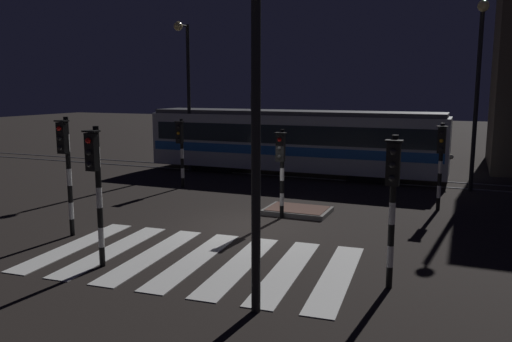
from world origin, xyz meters
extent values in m
plane|color=black|center=(0.00, 0.00, 0.00)|extent=(120.00, 120.00, 0.00)
cube|color=#59595E|center=(0.00, 9.34, 0.01)|extent=(80.00, 0.12, 0.03)
cube|color=#59595E|center=(0.00, 10.77, 0.01)|extent=(80.00, 0.12, 0.03)
cube|color=silver|center=(-3.64, -3.62, 0.01)|extent=(1.02, 4.62, 0.02)
cube|color=silver|center=(-2.43, -3.53, 0.01)|extent=(1.02, 4.62, 0.02)
cube|color=silver|center=(-1.21, -3.45, 0.01)|extent=(1.02, 4.62, 0.02)
cube|color=silver|center=(0.00, -3.36, 0.01)|extent=(1.02, 4.62, 0.02)
cube|color=silver|center=(1.21, -3.28, 0.01)|extent=(1.02, 4.62, 0.02)
cube|color=silver|center=(2.43, -3.19, 0.01)|extent=(1.02, 4.62, 0.02)
cube|color=silver|center=(3.64, -3.11, 0.01)|extent=(1.02, 4.62, 0.02)
cube|color=slate|center=(0.89, 2.42, 0.08)|extent=(2.24, 1.58, 0.16)
cube|color=brown|center=(0.89, 2.42, 0.17)|extent=(2.02, 1.42, 0.02)
cylinder|color=black|center=(-4.48, -2.81, 0.25)|extent=(0.14, 0.14, 0.51)
cylinder|color=white|center=(-4.48, -2.81, 0.76)|extent=(0.14, 0.14, 0.51)
cylinder|color=black|center=(-4.48, -2.81, 1.27)|extent=(0.14, 0.14, 0.51)
cylinder|color=white|center=(-4.48, -2.81, 1.77)|extent=(0.14, 0.14, 0.51)
cylinder|color=black|center=(-4.48, -2.81, 2.28)|extent=(0.14, 0.14, 0.51)
cylinder|color=white|center=(-4.48, -2.81, 2.78)|extent=(0.14, 0.14, 0.51)
cylinder|color=black|center=(-4.48, -2.81, 3.29)|extent=(0.14, 0.14, 0.51)
cube|color=black|center=(-4.48, -2.98, 2.94)|extent=(0.28, 0.20, 0.90)
sphere|color=red|center=(-4.48, -3.09, 3.22)|extent=(0.14, 0.14, 0.14)
sphere|color=black|center=(-4.48, -3.09, 2.94)|extent=(0.14, 0.14, 0.14)
sphere|color=black|center=(-4.48, -3.09, 2.66)|extent=(0.14, 0.14, 0.14)
cube|color=black|center=(-4.48, -2.98, 3.43)|extent=(0.36, 0.24, 0.04)
cylinder|color=black|center=(4.86, -3.32, 0.24)|extent=(0.14, 0.14, 0.48)
cylinder|color=white|center=(4.86, -3.32, 0.72)|extent=(0.14, 0.14, 0.48)
cylinder|color=black|center=(4.86, -3.32, 1.21)|extent=(0.14, 0.14, 0.48)
cylinder|color=white|center=(4.86, -3.32, 1.69)|extent=(0.14, 0.14, 0.48)
cylinder|color=black|center=(4.86, -3.32, 2.17)|extent=(0.14, 0.14, 0.48)
cylinder|color=white|center=(4.86, -3.32, 2.66)|extent=(0.14, 0.14, 0.48)
cylinder|color=black|center=(4.86, -3.32, 3.14)|extent=(0.14, 0.14, 0.48)
cube|color=black|center=(4.86, -3.49, 2.78)|extent=(0.28, 0.20, 0.90)
sphere|color=black|center=(4.86, -3.60, 3.06)|extent=(0.14, 0.14, 0.14)
sphere|color=black|center=(4.86, -3.60, 2.78)|extent=(0.14, 0.14, 0.14)
sphere|color=black|center=(4.86, -3.60, 2.50)|extent=(0.14, 0.14, 0.14)
cube|color=black|center=(4.86, -3.49, 3.27)|extent=(0.36, 0.24, 0.04)
cylinder|color=black|center=(5.45, 4.80, 0.22)|extent=(0.14, 0.14, 0.45)
cylinder|color=white|center=(5.45, 4.80, 0.67)|extent=(0.14, 0.14, 0.45)
cylinder|color=black|center=(5.45, 4.80, 1.12)|extent=(0.14, 0.14, 0.45)
cylinder|color=white|center=(5.45, 4.80, 1.57)|extent=(0.14, 0.14, 0.45)
cylinder|color=black|center=(5.45, 4.80, 2.02)|extent=(0.14, 0.14, 0.45)
cylinder|color=white|center=(5.45, 4.80, 2.47)|extent=(0.14, 0.14, 0.45)
cylinder|color=black|center=(5.45, 4.80, 2.91)|extent=(0.14, 0.14, 0.45)
cube|color=black|center=(5.45, 4.63, 2.54)|extent=(0.28, 0.20, 0.90)
sphere|color=black|center=(5.45, 4.52, 2.82)|extent=(0.14, 0.14, 0.14)
sphere|color=orange|center=(5.45, 4.52, 2.54)|extent=(0.14, 0.14, 0.14)
sphere|color=black|center=(5.45, 4.52, 2.26)|extent=(0.14, 0.14, 0.14)
cube|color=black|center=(5.45, 4.63, 3.03)|extent=(0.36, 0.24, 0.04)
cylinder|color=black|center=(0.61, 1.56, 0.22)|extent=(0.14, 0.14, 0.43)
cylinder|color=white|center=(0.61, 1.56, 0.65)|extent=(0.14, 0.14, 0.43)
cylinder|color=black|center=(0.61, 1.56, 1.08)|extent=(0.14, 0.14, 0.43)
cylinder|color=white|center=(0.61, 1.56, 1.51)|extent=(0.14, 0.14, 0.43)
cylinder|color=black|center=(0.61, 1.56, 1.94)|extent=(0.14, 0.14, 0.43)
cylinder|color=white|center=(0.61, 1.56, 2.37)|extent=(0.14, 0.14, 0.43)
cylinder|color=black|center=(0.61, 1.56, 2.80)|extent=(0.14, 0.14, 0.43)
cube|color=black|center=(0.61, 1.39, 2.41)|extent=(0.28, 0.20, 0.90)
sphere|color=red|center=(0.61, 1.28, 2.69)|extent=(0.14, 0.14, 0.14)
sphere|color=black|center=(0.61, 1.28, 2.41)|extent=(0.14, 0.14, 0.14)
sphere|color=black|center=(0.61, 1.28, 2.13)|extent=(0.14, 0.14, 0.14)
cube|color=black|center=(0.61, 1.39, 2.90)|extent=(0.36, 0.24, 0.04)
cylinder|color=black|center=(-5.26, 4.93, 0.22)|extent=(0.14, 0.14, 0.43)
cylinder|color=white|center=(-5.26, 4.93, 0.65)|extent=(0.14, 0.14, 0.43)
cylinder|color=black|center=(-5.26, 4.93, 1.09)|extent=(0.14, 0.14, 0.43)
cylinder|color=white|center=(-5.26, 4.93, 1.52)|extent=(0.14, 0.14, 0.43)
cylinder|color=black|center=(-5.26, 4.93, 1.95)|extent=(0.14, 0.14, 0.43)
cylinder|color=white|center=(-5.26, 4.93, 2.39)|extent=(0.14, 0.14, 0.43)
cylinder|color=black|center=(-5.26, 4.93, 2.82)|extent=(0.14, 0.14, 0.43)
cube|color=black|center=(-5.26, 4.76, 2.44)|extent=(0.28, 0.20, 0.90)
sphere|color=black|center=(-5.26, 4.65, 2.72)|extent=(0.14, 0.14, 0.14)
sphere|color=orange|center=(-5.26, 4.65, 2.44)|extent=(0.14, 0.14, 0.14)
sphere|color=black|center=(-5.26, 4.65, 2.16)|extent=(0.14, 0.14, 0.14)
cube|color=black|center=(-5.26, 4.76, 2.93)|extent=(0.36, 0.24, 0.04)
cylinder|color=black|center=(-1.89, -4.62, 0.25)|extent=(0.14, 0.14, 0.50)
cylinder|color=white|center=(-1.89, -4.62, 0.74)|extent=(0.14, 0.14, 0.50)
cylinder|color=black|center=(-1.89, -4.62, 1.24)|extent=(0.14, 0.14, 0.50)
cylinder|color=white|center=(-1.89, -4.62, 1.73)|extent=(0.14, 0.14, 0.50)
cylinder|color=black|center=(-1.89, -4.62, 2.23)|extent=(0.14, 0.14, 0.50)
cylinder|color=white|center=(-1.89, -4.62, 2.73)|extent=(0.14, 0.14, 0.50)
cylinder|color=black|center=(-1.89, -4.62, 3.22)|extent=(0.14, 0.14, 0.50)
cube|color=black|center=(-1.89, -4.79, 2.87)|extent=(0.28, 0.20, 0.90)
sphere|color=red|center=(-1.89, -4.90, 3.15)|extent=(0.14, 0.14, 0.14)
sphere|color=black|center=(-1.89, -4.90, 2.87)|extent=(0.14, 0.14, 0.14)
sphere|color=black|center=(-1.89, -4.90, 2.59)|extent=(0.14, 0.14, 0.14)
cube|color=black|center=(-1.89, -4.79, 3.36)|extent=(0.36, 0.24, 0.04)
cylinder|color=black|center=(6.55, 8.99, 3.85)|extent=(0.18, 0.18, 7.70)
cylinder|color=black|center=(6.55, 8.54, 7.60)|extent=(0.10, 0.90, 0.10)
sphere|color=#F9E08C|center=(6.55, 8.09, 7.52)|extent=(0.44, 0.44, 0.44)
cylinder|color=black|center=(-7.16, 8.91, 3.77)|extent=(0.18, 0.18, 7.55)
cylinder|color=black|center=(-7.16, 8.46, 7.45)|extent=(0.10, 0.90, 0.10)
sphere|color=#F9E08C|center=(-7.16, 8.01, 7.37)|extent=(0.44, 0.44, 0.44)
cylinder|color=black|center=(2.61, -5.55, 3.26)|extent=(0.18, 0.18, 6.51)
cube|color=silver|center=(-1.88, 10.06, 1.70)|extent=(14.98, 2.50, 2.70)
cube|color=blue|center=(-1.88, 8.79, 1.35)|extent=(14.68, 0.04, 0.44)
cube|color=blue|center=(-1.88, 11.33, 1.35)|extent=(14.68, 0.04, 0.44)
cube|color=black|center=(-1.88, 8.79, 2.15)|extent=(14.23, 0.03, 0.90)
cube|color=#4C4C51|center=(-1.88, 10.06, 3.15)|extent=(14.68, 2.30, 0.20)
cylinder|color=#262628|center=(-4.12, 10.06, 3.65)|extent=(0.08, 0.08, 1.00)
cube|color=black|center=(2.24, 10.06, 0.17)|extent=(2.20, 2.00, 0.35)
cube|color=black|center=(-6.00, 10.06, 0.17)|extent=(2.20, 2.00, 0.35)
sphere|color=#F9F2CC|center=(5.66, 10.06, 1.30)|extent=(0.24, 0.24, 0.24)
camera|label=1|loc=(6.23, -14.27, 4.35)|focal=35.63mm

